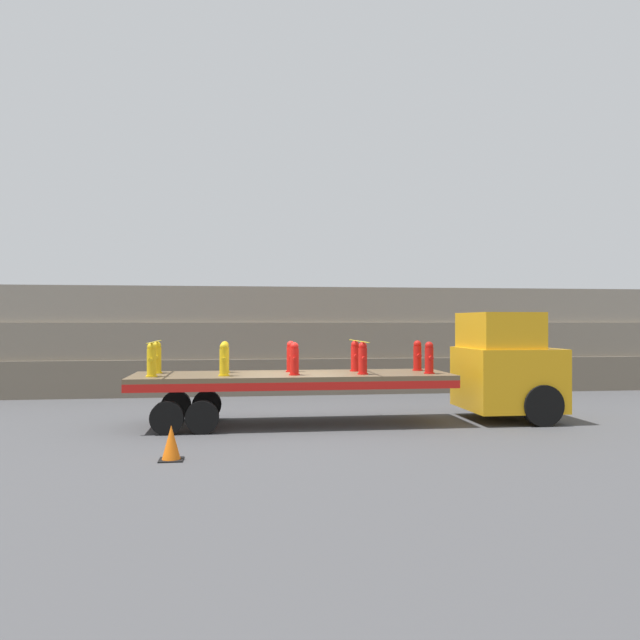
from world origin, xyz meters
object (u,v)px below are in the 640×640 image
flatbed_trailer (270,384)px  fire_hydrant_red_near_2 (294,359)px  fire_hydrant_yellow_near_0 (151,360)px  traffic_cone (171,443)px  fire_hydrant_red_near_3 (363,359)px  fire_hydrant_yellow_far_1 (225,357)px  truck_cab (509,367)px  fire_hydrant_yellow_near_1 (224,360)px  fire_hydrant_red_near_4 (429,358)px  fire_hydrant_yellow_far_0 (157,358)px  fire_hydrant_red_far_4 (417,356)px  fire_hydrant_red_far_3 (355,356)px  fire_hydrant_red_far_2 (291,357)px

flatbed_trailer → fire_hydrant_red_near_2: fire_hydrant_red_near_2 is taller
fire_hydrant_yellow_near_0 → traffic_cone: fire_hydrant_yellow_near_0 is taller
fire_hydrant_red_near_3 → fire_hydrant_yellow_far_1: bearing=163.2°
truck_cab → fire_hydrant_yellow_near_0: size_ratio=3.51×
fire_hydrant_yellow_near_1 → fire_hydrant_red_near_4: size_ratio=1.00×
fire_hydrant_yellow_near_0 → traffic_cone: (0.84, -3.45, -1.42)m
fire_hydrant_yellow_far_1 → fire_hydrant_red_near_4: (5.35, -1.07, 0.00)m
fire_hydrant_yellow_near_0 → fire_hydrant_yellow_far_1: 2.08m
flatbed_trailer → fire_hydrant_yellow_far_0: bearing=169.7°
fire_hydrant_red_near_3 → fire_hydrant_red_far_4: 2.08m
fire_hydrant_red_near_2 → fire_hydrant_yellow_near_1: bearing=180.0°
fire_hydrant_yellow_near_0 → fire_hydrant_red_far_3: (5.35, 1.07, 0.00)m
fire_hydrant_red_far_2 → fire_hydrant_red_far_4: bearing=0.0°
fire_hydrant_red_near_2 → fire_hydrant_red_near_3: 1.78m
fire_hydrant_red_far_2 → fire_hydrant_red_near_3: size_ratio=1.00×
fire_hydrant_red_near_3 → traffic_cone: size_ratio=1.23×
truck_cab → fire_hydrant_red_far_2: 6.04m
truck_cab → flatbed_trailer: truck_cab is taller
fire_hydrant_yellow_near_1 → fire_hydrant_red_far_2: (1.78, 1.07, 0.00)m
flatbed_trailer → fire_hydrant_yellow_far_1: (-1.18, 0.54, 0.68)m
traffic_cone → fire_hydrant_red_far_4: bearing=35.7°
fire_hydrant_yellow_far_0 → truck_cab: bearing=-3.2°
truck_cab → fire_hydrant_red_far_3: (-4.23, 0.54, 0.29)m
fire_hydrant_yellow_near_1 → fire_hydrant_red_near_2: size_ratio=1.00×
truck_cab → fire_hydrant_yellow_far_0: 9.60m
traffic_cone → fire_hydrant_yellow_far_0: bearing=100.5°
fire_hydrant_red_near_2 → fire_hydrant_red_near_4: same height
fire_hydrant_red_far_3 → fire_hydrant_red_far_4: same height
fire_hydrant_yellow_far_0 → fire_hydrant_red_far_2: bearing=0.0°
fire_hydrant_red_near_3 → fire_hydrant_red_near_4: same height
truck_cab → fire_hydrant_yellow_near_0: bearing=-176.8°
truck_cab → fire_hydrant_red_near_3: (-4.23, -0.54, 0.29)m
fire_hydrant_red_far_4 → flatbed_trailer: bearing=-172.7°
fire_hydrant_red_near_4 → fire_hydrant_red_far_3: bearing=148.9°
fire_hydrant_red_far_4 → fire_hydrant_red_near_3: bearing=-148.9°
truck_cab → traffic_cone: (-8.74, -3.98, -1.13)m
fire_hydrant_red_near_4 → fire_hydrant_yellow_near_0: bearing=180.0°
fire_hydrant_yellow_near_0 → fire_hydrant_red_near_2: same height
fire_hydrant_yellow_near_1 → fire_hydrant_red_near_4: bearing=0.0°
truck_cab → fire_hydrant_red_far_2: bearing=174.9°
fire_hydrant_yellow_far_1 → fire_hydrant_yellow_near_0: bearing=-148.9°
fire_hydrant_red_far_4 → fire_hydrant_yellow_near_0: bearing=-171.4°
fire_hydrant_yellow_far_0 → fire_hydrant_red_far_2: (3.57, 0.00, 0.00)m
fire_hydrant_red_near_3 → fire_hydrant_red_far_4: size_ratio=1.00×
fire_hydrant_yellow_near_1 → traffic_cone: fire_hydrant_yellow_near_1 is taller
fire_hydrant_yellow_far_0 → fire_hydrant_red_near_4: bearing=-8.6°
fire_hydrant_yellow_far_0 → fire_hydrant_yellow_far_1: size_ratio=1.00×
traffic_cone → fire_hydrant_yellow_far_1: bearing=78.2°
fire_hydrant_yellow_far_0 → fire_hydrant_red_near_4: 7.21m
fire_hydrant_red_far_3 → traffic_cone: fire_hydrant_red_far_3 is taller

